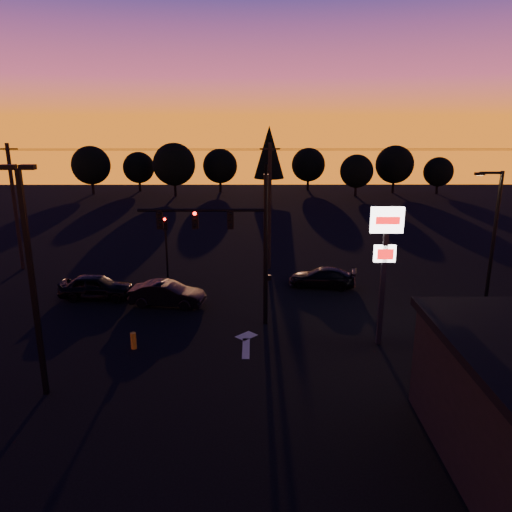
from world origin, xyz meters
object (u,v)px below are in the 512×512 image
(pylon_sign, at_px, (385,247))
(streetlight, at_px, (492,237))
(car_left, at_px, (96,287))
(car_mid, at_px, (167,294))
(secondary_signal, at_px, (166,239))
(bollard, at_px, (133,341))
(suv_parked, at_px, (507,360))
(traffic_signal_mast, at_px, (235,234))
(car_right, at_px, (322,277))
(parking_lot_light, at_px, (31,269))

(pylon_sign, bearing_deg, streetlight, 30.08)
(car_left, height_order, car_mid, car_left)
(secondary_signal, bearing_deg, pylon_sign, -39.77)
(bollard, xyz_separation_m, suv_parked, (16.61, -2.69, 0.32))
(traffic_signal_mast, distance_m, car_right, 9.18)
(pylon_sign, xyz_separation_m, car_right, (-1.66, 8.50, -4.29))
(pylon_sign, height_order, car_right, pylon_sign)
(bollard, distance_m, suv_parked, 16.83)
(streetlight, distance_m, bollard, 19.75)
(car_mid, xyz_separation_m, car_right, (9.57, 3.32, -0.09))
(secondary_signal, distance_m, bollard, 10.75)
(streetlight, bearing_deg, traffic_signal_mast, -173.86)
(car_right, xyz_separation_m, suv_parked, (6.37, -11.66, 0.10))
(car_right, bearing_deg, car_mid, -60.10)
(parking_lot_light, relative_size, pylon_sign, 1.34)
(bollard, bearing_deg, car_left, 119.19)
(traffic_signal_mast, height_order, secondary_signal, traffic_signal_mast)
(car_mid, xyz_separation_m, suv_parked, (15.95, -8.34, 0.01))
(secondary_signal, bearing_deg, streetlight, -17.56)
(parking_lot_light, bearing_deg, traffic_signal_mast, 43.37)
(bollard, relative_size, car_mid, 0.19)
(pylon_sign, distance_m, streetlight, 8.00)
(streetlight, distance_m, suv_parked, 8.35)
(bollard, distance_m, car_mid, 5.70)
(car_left, relative_size, car_mid, 1.02)
(car_left, bearing_deg, car_right, -79.11)
(secondary_signal, relative_size, parking_lot_light, 0.48)
(suv_parked, bearing_deg, bollard, -175.08)
(bollard, distance_m, car_left, 7.87)
(traffic_signal_mast, distance_m, parking_lot_light, 10.19)
(pylon_sign, bearing_deg, car_right, 101.04)
(streetlight, height_order, car_left, streetlight)
(secondary_signal, height_order, streetlight, streetlight)
(streetlight, relative_size, car_mid, 1.84)
(car_left, distance_m, car_mid, 4.66)
(traffic_signal_mast, distance_m, pylon_sign, 7.52)
(car_left, bearing_deg, traffic_signal_mast, -111.92)
(traffic_signal_mast, distance_m, car_mid, 6.49)
(streetlight, bearing_deg, suv_parked, -107.03)
(parking_lot_light, distance_m, pylon_sign, 15.19)
(car_left, bearing_deg, car_mid, -102.68)
(pylon_sign, relative_size, bollard, 8.35)
(streetlight, xyz_separation_m, car_mid, (-18.14, 1.18, -3.71))
(traffic_signal_mast, bearing_deg, suv_parked, -25.58)
(car_mid, height_order, suv_parked, suv_parked)
(pylon_sign, distance_m, bollard, 12.73)
(pylon_sign, height_order, suv_parked, pylon_sign)
(secondary_signal, distance_m, pylon_sign, 15.75)
(pylon_sign, height_order, streetlight, streetlight)
(traffic_signal_mast, relative_size, secondary_signal, 1.97)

